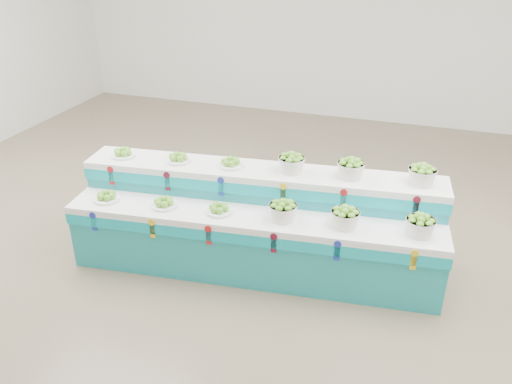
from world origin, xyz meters
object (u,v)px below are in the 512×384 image
basket_lower_left (283,210)px  plate_upper_mid (178,157)px  display_stand (256,223)px  basket_upper_right (422,174)px

basket_lower_left → plate_upper_mid: 1.34m
display_stand → plate_upper_mid: size_ratio=14.26×
basket_lower_left → plate_upper_mid: size_ratio=1.03×
display_stand → basket_lower_left: (0.34, -0.20, 0.31)m
display_stand → basket_upper_right: 1.74m
basket_upper_right → basket_lower_left: bearing=-153.9°
plate_upper_mid → basket_upper_right: (2.50, 0.26, 0.05)m
plate_upper_mid → display_stand: bearing=-8.6°
display_stand → basket_lower_left: size_ratio=13.89×
display_stand → basket_lower_left: display_stand is taller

